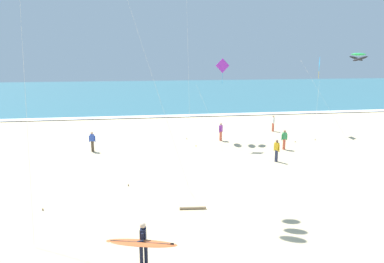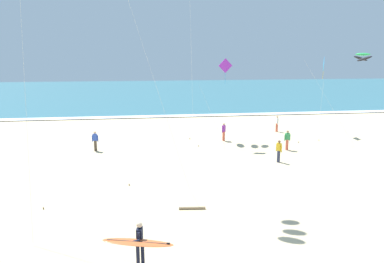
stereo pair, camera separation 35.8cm
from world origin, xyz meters
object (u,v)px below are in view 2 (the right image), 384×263
at_px(bystander_white_top, 277,124).
at_px(bystander_blue_top, 95,141).
at_px(bystander_purple_top, 224,132).
at_px(driftwood_log, 192,208).
at_px(kite_diamond_cobalt_near, 324,66).
at_px(bystander_green_top, 287,140).
at_px(surfer_lead, 139,242).
at_px(kite_arc_emerald_high, 362,57).
at_px(bystander_yellow_top, 279,151).
at_px(kite_diamond_violet_distant, 225,69).

distance_m(bystander_white_top, bystander_blue_top, 17.43).
distance_m(bystander_purple_top, driftwood_log, 14.46).
xyz_separation_m(kite_diamond_cobalt_near, bystander_white_top, (-3.86, 1.01, -5.56)).
bearing_deg(bystander_blue_top, bystander_green_top, -6.51).
xyz_separation_m(surfer_lead, kite_arc_emerald_high, (17.39, 14.99, 6.16)).
distance_m(kite_diamond_cobalt_near, kite_arc_emerald_high, 5.40).
bearing_deg(kite_diamond_cobalt_near, bystander_yellow_top, -130.46).
height_order(kite_diamond_cobalt_near, driftwood_log, kite_diamond_cobalt_near).
bearing_deg(surfer_lead, kite_arc_emerald_high, 40.76).
bearing_deg(surfer_lead, kite_diamond_cobalt_near, 50.05).
bearing_deg(bystander_white_top, bystander_purple_top, -153.48).
bearing_deg(kite_diamond_violet_distant, bystander_yellow_top, -62.12).
height_order(bystander_blue_top, bystander_purple_top, same).
bearing_deg(bystander_green_top, bystander_white_top, 75.81).
bearing_deg(bystander_yellow_top, kite_diamond_violet_distant, 117.88).
bearing_deg(kite_diamond_cobalt_near, kite_diamond_violet_distant, -161.48).
bearing_deg(bystander_yellow_top, bystander_purple_top, 109.88).
bearing_deg(bystander_blue_top, driftwood_log, -62.59).
xyz_separation_m(kite_arc_emerald_high, bystander_yellow_top, (-7.81, -3.39, -6.40)).
relative_size(bystander_white_top, bystander_green_top, 1.00).
relative_size(surfer_lead, driftwood_log, 1.92).
bearing_deg(driftwood_log, bystander_green_top, 48.15).
height_order(kite_diamond_cobalt_near, kite_diamond_violet_distant, kite_diamond_cobalt_near).
bearing_deg(bystander_yellow_top, bystander_white_top, 69.88).
height_order(kite_diamond_violet_distant, bystander_purple_top, kite_diamond_violet_distant).
bearing_deg(driftwood_log, kite_arc_emerald_high, 34.77).
height_order(surfer_lead, bystander_blue_top, surfer_lead).
relative_size(surfer_lead, bystander_green_top, 1.57).
xyz_separation_m(kite_arc_emerald_high, driftwood_log, (-14.89, -10.33, -7.15)).
height_order(kite_diamond_violet_distant, bystander_blue_top, kite_diamond_violet_distant).
bearing_deg(kite_diamond_cobalt_near, driftwood_log, -132.82).
bearing_deg(bystander_yellow_top, surfer_lead, -129.56).
height_order(surfer_lead, kite_arc_emerald_high, kite_arc_emerald_high).
distance_m(bystander_blue_top, driftwood_log, 13.22).
xyz_separation_m(kite_diamond_cobalt_near, bystander_yellow_top, (-7.42, -8.71, -5.56)).
xyz_separation_m(bystander_blue_top, bystander_purple_top, (10.72, 1.96, 0.00)).
bearing_deg(bystander_blue_top, kite_arc_emerald_high, -3.76).
distance_m(bystander_blue_top, bystander_yellow_top, 13.99).
height_order(kite_diamond_cobalt_near, bystander_blue_top, kite_diamond_cobalt_near).
bearing_deg(bystander_white_top, kite_diamond_cobalt_near, -14.66).
distance_m(kite_diamond_violet_distant, driftwood_log, 14.39).
bearing_deg(kite_diamond_violet_distant, bystander_green_top, -25.52).
distance_m(surfer_lead, bystander_white_top, 25.05).
height_order(kite_arc_emerald_high, bystander_green_top, kite_arc_emerald_high).
bearing_deg(bystander_white_top, surfer_lead, -121.66).
bearing_deg(surfer_lead, bystander_green_top, 51.97).
relative_size(surfer_lead, bystander_yellow_top, 1.57).
bearing_deg(driftwood_log, kite_diamond_violet_distant, 70.68).
xyz_separation_m(bystander_yellow_top, bystander_purple_top, (-2.43, 6.73, 0.00)).
bearing_deg(surfer_lead, driftwood_log, 61.72).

